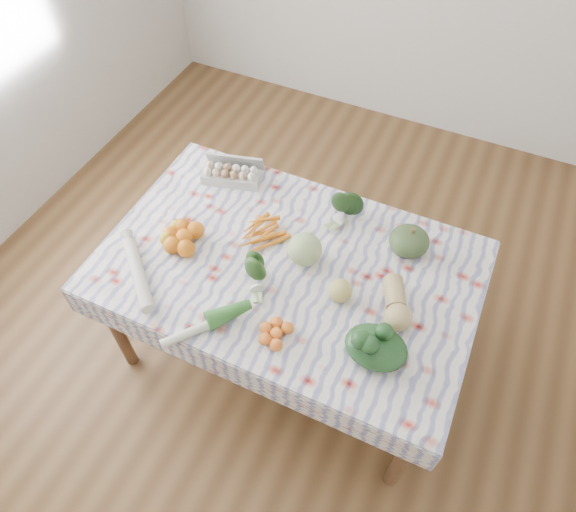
# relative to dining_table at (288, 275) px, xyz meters

# --- Properties ---
(ground) EXTENTS (4.50, 4.50, 0.00)m
(ground) POSITION_rel_dining_table_xyz_m (0.00, 0.00, -0.68)
(ground) COLOR brown
(ground) RESTS_ON ground
(dining_table) EXTENTS (1.60, 1.00, 0.75)m
(dining_table) POSITION_rel_dining_table_xyz_m (0.00, 0.00, 0.00)
(dining_table) COLOR brown
(dining_table) RESTS_ON ground
(tablecloth) EXTENTS (1.66, 1.06, 0.01)m
(tablecloth) POSITION_rel_dining_table_xyz_m (0.00, 0.00, 0.08)
(tablecloth) COLOR white
(tablecloth) RESTS_ON dining_table
(egg_carton) EXTENTS (0.31, 0.19, 0.08)m
(egg_carton) POSITION_rel_dining_table_xyz_m (-0.48, 0.36, 0.12)
(egg_carton) COLOR #BBBBB5
(egg_carton) RESTS_ON tablecloth
(carrot_bunch) EXTENTS (0.28, 0.27, 0.04)m
(carrot_bunch) POSITION_rel_dining_table_xyz_m (-0.17, 0.10, 0.10)
(carrot_bunch) COLOR orange
(carrot_bunch) RESTS_ON tablecloth
(kale_bunch) EXTENTS (0.19, 0.18, 0.14)m
(kale_bunch) POSITION_rel_dining_table_xyz_m (0.13, 0.35, 0.15)
(kale_bunch) COLOR #1A3715
(kale_bunch) RESTS_ON tablecloth
(kabocha_squash) EXTENTS (0.23, 0.23, 0.12)m
(kabocha_squash) POSITION_rel_dining_table_xyz_m (0.46, 0.30, 0.14)
(kabocha_squash) COLOR #395029
(kabocha_squash) RESTS_ON tablecloth
(cabbage) EXTENTS (0.15, 0.15, 0.15)m
(cabbage) POSITION_rel_dining_table_xyz_m (0.06, 0.05, 0.16)
(cabbage) COLOR #9BB573
(cabbage) RESTS_ON tablecloth
(butternut_squash) EXTENTS (0.20, 0.27, 0.11)m
(butternut_squash) POSITION_rel_dining_table_xyz_m (0.50, -0.03, 0.14)
(butternut_squash) COLOR tan
(butternut_squash) RESTS_ON tablecloth
(orange_cluster) EXTENTS (0.29, 0.29, 0.09)m
(orange_cluster) POSITION_rel_dining_table_xyz_m (-0.48, -0.09, 0.13)
(orange_cluster) COLOR orange
(orange_cluster) RESTS_ON tablecloth
(broccoli) EXTENTS (0.20, 0.20, 0.10)m
(broccoli) POSITION_rel_dining_table_xyz_m (-0.08, -0.16, 0.14)
(broccoli) COLOR #234819
(broccoli) RESTS_ON tablecloth
(mandarin_cluster) EXTENTS (0.19, 0.19, 0.05)m
(mandarin_cluster) POSITION_rel_dining_table_xyz_m (0.11, -0.35, 0.11)
(mandarin_cluster) COLOR orange
(mandarin_cluster) RESTS_ON tablecloth
(grapefruit) EXTENTS (0.13, 0.13, 0.10)m
(grapefruit) POSITION_rel_dining_table_xyz_m (0.27, -0.07, 0.13)
(grapefruit) COLOR tan
(grapefruit) RESTS_ON tablecloth
(spinach_bag) EXTENTS (0.29, 0.25, 0.11)m
(spinach_bag) POSITION_rel_dining_table_xyz_m (0.49, -0.26, 0.14)
(spinach_bag) COLOR #153517
(spinach_bag) RESTS_ON tablecloth
(daikon) EXTENTS (0.34, 0.32, 0.06)m
(daikon) POSITION_rel_dining_table_xyz_m (-0.55, -0.34, 0.11)
(daikon) COLOR beige
(daikon) RESTS_ON tablecloth
(leek) EXTENTS (0.27, 0.32, 0.04)m
(leek) POSITION_rel_dining_table_xyz_m (-0.16, -0.44, 0.10)
(leek) COLOR silver
(leek) RESTS_ON tablecloth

